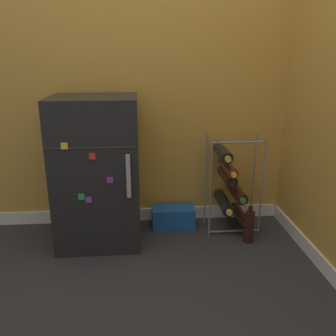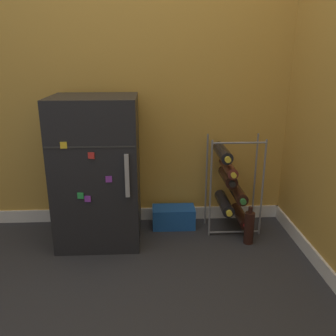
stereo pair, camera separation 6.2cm
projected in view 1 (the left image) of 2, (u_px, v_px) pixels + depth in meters
ground_plane at (170, 274)px, 1.97m from camera, size 14.00×14.00×0.00m
wall_back at (161, 42)px, 2.29m from camera, size 6.72×0.07×2.50m
mini_fridge at (98, 172)px, 2.21m from camera, size 0.51×0.47×0.93m
wine_rack at (230, 185)px, 2.40m from camera, size 0.35×0.33×0.66m
soda_box at (173, 217)px, 2.49m from camera, size 0.29×0.15×0.15m
loose_bottle_floor at (249, 226)px, 2.28m from camera, size 0.06×0.06×0.25m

